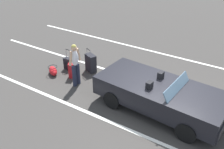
# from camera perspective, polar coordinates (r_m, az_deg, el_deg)

# --- Properties ---
(ground_plane) EXTENTS (80.00, 80.00, 0.00)m
(ground_plane) POSITION_cam_1_polar(r_m,az_deg,el_deg) (8.56, 10.33, -7.63)
(ground_plane) COLOR #383533
(lot_line_near) EXTENTS (18.00, 0.12, 0.01)m
(lot_line_near) POSITION_cam_1_polar(r_m,az_deg,el_deg) (7.57, 6.07, -13.20)
(lot_line_near) COLOR silver
(lot_line_near) RESTS_ON ground_plane
(lot_line_mid) EXTENTS (18.00, 0.12, 0.01)m
(lot_line_mid) POSITION_cam_1_polar(r_m,az_deg,el_deg) (9.58, 13.43, -3.45)
(lot_line_mid) COLOR silver
(lot_line_mid) RESTS_ON ground_plane
(lot_line_far) EXTENTS (18.00, 0.12, 0.01)m
(lot_line_far) POSITION_cam_1_polar(r_m,az_deg,el_deg) (11.87, 18.00, 2.78)
(lot_line_far) COLOR silver
(lot_line_far) RESTS_ON ground_plane
(convertible_car) EXTENTS (4.26, 2.07, 1.24)m
(convertible_car) POSITION_cam_1_polar(r_m,az_deg,el_deg) (8.15, 12.01, -4.87)
(convertible_car) COLOR black
(convertible_car) RESTS_ON ground_plane
(suitcase_large_black) EXTENTS (0.55, 0.45, 1.02)m
(suitcase_large_black) POSITION_cam_1_polar(r_m,az_deg,el_deg) (10.41, -4.78, 2.59)
(suitcase_large_black) COLOR black
(suitcase_large_black) RESTS_ON ground_plane
(suitcase_medium_bright) EXTENTS (0.39, 0.46, 0.62)m
(suitcase_medium_bright) POSITION_cam_1_polar(r_m,az_deg,el_deg) (10.15, -8.88, 1.15)
(suitcase_medium_bright) COLOR red
(suitcase_medium_bright) RESTS_ON ground_plane
(suitcase_small_carryon) EXTENTS (0.35, 0.23, 0.88)m
(suitcase_small_carryon) POSITION_cam_1_polar(r_m,az_deg,el_deg) (10.75, -9.89, 2.46)
(suitcase_small_carryon) COLOR black
(suitcase_small_carryon) RESTS_ON ground_plane
(duffel_bag) EXTENTS (0.70, 0.61, 0.34)m
(duffel_bag) POSITION_cam_1_polar(r_m,az_deg,el_deg) (10.52, -13.15, 0.85)
(duffel_bag) COLOR red
(duffel_bag) RESTS_ON ground_plane
(traveler_person) EXTENTS (0.24, 0.61, 1.65)m
(traveler_person) POSITION_cam_1_polar(r_m,az_deg,el_deg) (9.28, -8.30, 2.63)
(traveler_person) COLOR #1E2338
(traveler_person) RESTS_ON ground_plane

